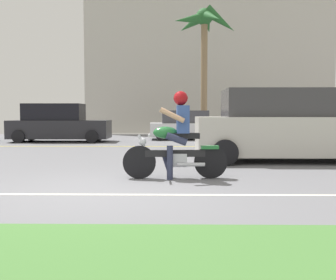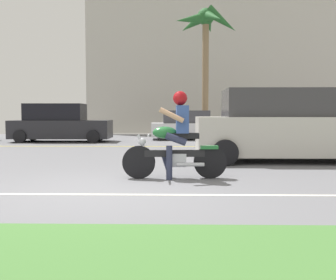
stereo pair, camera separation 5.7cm
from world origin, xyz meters
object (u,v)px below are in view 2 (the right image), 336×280
at_px(motorcyclist, 176,142).
at_px(parked_car_1, 60,124).
at_px(parked_car_2, 189,126).
at_px(suv_nearby, 285,126).
at_px(palm_tree_0, 206,28).

distance_m(motorcyclist, parked_car_1, 11.52).
relative_size(parked_car_1, parked_car_2, 1.13).
height_order(motorcyclist, suv_nearby, suv_nearby).
xyz_separation_m(suv_nearby, palm_tree_0, (-1.42, 10.24, 4.69)).
height_order(parked_car_2, palm_tree_0, palm_tree_0).
bearing_deg(suv_nearby, parked_car_2, 104.35).
xyz_separation_m(motorcyclist, parked_car_2, (0.62, 11.94, -0.06)).
xyz_separation_m(motorcyclist, palm_tree_0, (1.49, 13.23, 4.89)).
distance_m(parked_car_1, palm_tree_0, 8.80).
bearing_deg(palm_tree_0, suv_nearby, -82.08).
distance_m(parked_car_1, parked_car_2, 6.10).
height_order(parked_car_1, palm_tree_0, palm_tree_0).
bearing_deg(parked_car_2, palm_tree_0, 56.09).
bearing_deg(parked_car_1, parked_car_2, 15.98).
height_order(motorcyclist, parked_car_2, motorcyclist).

